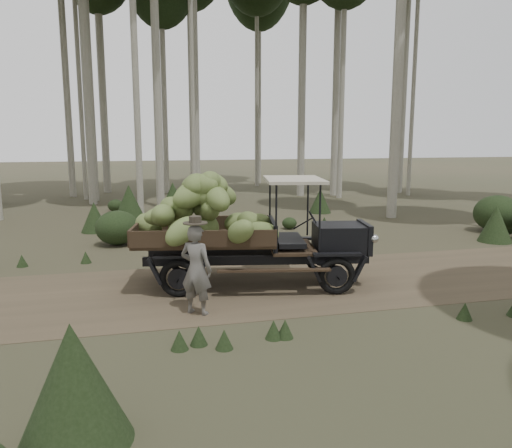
# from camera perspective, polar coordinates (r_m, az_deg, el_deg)

# --- Properties ---
(ground) EXTENTS (120.00, 120.00, 0.00)m
(ground) POSITION_cam_1_polar(r_m,az_deg,el_deg) (10.37, -6.00, -7.52)
(ground) COLOR #473D2B
(ground) RESTS_ON ground
(dirt_track) EXTENTS (70.00, 4.00, 0.01)m
(dirt_track) POSITION_cam_1_polar(r_m,az_deg,el_deg) (10.37, -6.00, -7.50)
(dirt_track) COLOR brown
(dirt_track) RESTS_ON ground
(banana_truck) EXTENTS (5.14, 2.71, 2.48)m
(banana_truck) POSITION_cam_1_polar(r_m,az_deg,el_deg) (10.35, -3.60, 0.70)
(banana_truck) COLOR black
(banana_truck) RESTS_ON ground
(farmer) EXTENTS (0.70, 0.66, 1.75)m
(farmer) POSITION_cam_1_polar(r_m,az_deg,el_deg) (8.81, -6.85, -5.06)
(farmer) COLOR #605C58
(farmer) RESTS_ON ground
(undergrowth) EXTENTS (20.74, 24.44, 1.37)m
(undergrowth) POSITION_cam_1_polar(r_m,az_deg,el_deg) (8.87, 4.99, -6.82)
(undergrowth) COLOR #233319
(undergrowth) RESTS_ON ground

